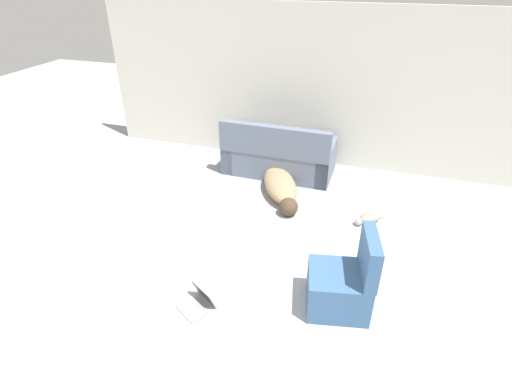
% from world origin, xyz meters
% --- Properties ---
extents(ground_plane, '(20.00, 20.00, 0.00)m').
position_xyz_m(ground_plane, '(0.00, 0.00, 0.00)').
color(ground_plane, '#999EA3').
extents(wall_back, '(7.07, 0.06, 2.55)m').
position_xyz_m(wall_back, '(0.00, 4.42, 1.28)').
color(wall_back, beige).
rests_on(wall_back, ground_plane).
extents(couch, '(1.77, 0.89, 0.92)m').
position_xyz_m(couch, '(-0.27, 3.80, 0.29)').
color(couch, slate).
rests_on(couch, ground_plane).
extents(dog, '(0.88, 1.45, 0.30)m').
position_xyz_m(dog, '(-0.04, 3.08, 0.15)').
color(dog, '#A38460').
rests_on(dog, ground_plane).
extents(cat, '(0.40, 0.38, 0.14)m').
position_xyz_m(cat, '(1.27, 2.75, 0.07)').
color(cat, gray).
rests_on(cat, ground_plane).
extents(laptop_open, '(0.43, 0.43, 0.23)m').
position_xyz_m(laptop_open, '(-0.28, 0.67, 0.07)').
color(laptop_open, gray).
rests_on(laptop_open, ground_plane).
extents(side_chair, '(0.70, 0.65, 0.89)m').
position_xyz_m(side_chair, '(1.10, 1.10, 0.29)').
color(side_chair, '#385B84').
rests_on(side_chair, ground_plane).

